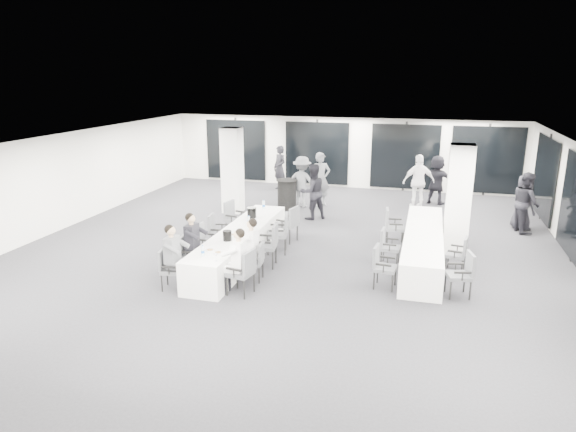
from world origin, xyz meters
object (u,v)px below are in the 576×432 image
at_px(banquet_table_side, 423,246).
at_px(chair_main_left_near, 169,266).
at_px(chair_main_left_mid, 204,240).
at_px(ice_bucket_near, 227,236).
at_px(chair_side_left_near, 382,264).
at_px(chair_main_right_far, 290,222).
at_px(chair_main_left_far, 234,216).
at_px(standing_guest_a, 321,176).
at_px(chair_main_left_fourth, 217,230).
at_px(chair_side_left_mid, 388,244).
at_px(standing_guest_c, 302,179).
at_px(chair_side_left_far, 392,224).
at_px(chair_main_right_near, 244,270).
at_px(chair_main_left_second, 189,252).
at_px(standing_guest_b, 313,188).
at_px(banquet_table_main, 240,245).
at_px(standing_guest_d, 419,178).
at_px(chair_main_right_fourth, 280,231).
at_px(chair_side_right_near, 463,272).
at_px(chair_main_right_mid, 269,242).
at_px(standing_guest_e, 524,199).
at_px(cocktail_table, 287,194).
at_px(chair_side_right_far, 457,232).
at_px(standing_guest_g, 280,165).
at_px(ice_bucket_far, 252,213).
at_px(chair_side_right_mid, 459,252).
at_px(standing_guest_f, 437,177).
at_px(standing_guest_h, 526,198).
at_px(chair_main_right_second, 256,259).

distance_m(banquet_table_side, chair_main_left_near, 6.14).
height_order(chair_main_left_mid, ice_bucket_near, ice_bucket_near).
distance_m(chair_side_left_near, ice_bucket_near, 3.57).
bearing_deg(chair_side_left_near, chair_main_right_far, -126.90).
bearing_deg(chair_main_left_far, standing_guest_a, 169.05).
xyz_separation_m(chair_main_left_fourth, chair_side_left_mid, (4.40, 0.12, -0.04)).
relative_size(chair_main_left_mid, standing_guest_c, 0.46).
relative_size(chair_main_left_far, chair_side_left_far, 1.02).
relative_size(chair_main_right_near, ice_bucket_near, 4.20).
distance_m(chair_main_left_second, standing_guest_a, 7.20).
height_order(chair_side_left_mid, standing_guest_b, standing_guest_b).
bearing_deg(banquet_table_main, standing_guest_d, 57.05).
bearing_deg(chair_main_right_fourth, standing_guest_a, -13.23).
bearing_deg(chair_side_right_near, banquet_table_main, 67.17).
relative_size(chair_main_left_second, standing_guest_c, 0.45).
distance_m(chair_main_right_mid, standing_guest_e, 7.98).
bearing_deg(chair_side_left_mid, cocktail_table, -136.57).
bearing_deg(chair_side_right_far, standing_guest_g, 48.76).
height_order(chair_main_right_far, chair_side_left_mid, chair_main_right_far).
distance_m(standing_guest_b, standing_guest_d, 3.92).
height_order(cocktail_table, standing_guest_d, standing_guest_d).
xyz_separation_m(standing_guest_b, ice_bucket_far, (-1.01, -2.89, -0.11)).
height_order(ice_bucket_near, ice_bucket_far, ice_bucket_far).
bearing_deg(chair_main_right_mid, chair_main_left_fourth, 58.73).
distance_m(chair_side_right_mid, standing_guest_f, 6.64).
relative_size(banquet_table_main, chair_side_left_near, 5.37).
bearing_deg(chair_main_left_near, standing_guest_g, 172.06).
bearing_deg(chair_side_right_near, standing_guest_b, 27.71).
bearing_deg(standing_guest_h, ice_bucket_near, 110.66).
height_order(cocktail_table, chair_side_right_far, cocktail_table).
xyz_separation_m(chair_main_right_fourth, chair_side_left_far, (2.72, 1.42, -0.02)).
xyz_separation_m(banquet_table_main, standing_guest_h, (7.18, 4.34, 0.63)).
height_order(chair_main_left_near, standing_guest_f, standing_guest_f).
xyz_separation_m(chair_side_right_mid, standing_guest_e, (1.94, 4.06, 0.44)).
relative_size(banquet_table_main, chair_side_left_far, 5.04).
bearing_deg(standing_guest_b, chair_side_right_mid, 99.98).
relative_size(banquet_table_side, ice_bucket_far, 18.10).
distance_m(chair_main_left_mid, ice_bucket_far, 1.67).
distance_m(chair_main_right_second, ice_bucket_near, 0.97).
xyz_separation_m(banquet_table_side, chair_main_left_fourth, (-5.23, -0.63, 0.17)).
xyz_separation_m(chair_main_right_near, standing_guest_c, (-0.60, 7.45, 0.44)).
bearing_deg(chair_main_right_second, chair_side_right_mid, -74.31).
bearing_deg(banquet_table_side, chair_main_left_mid, -165.06).
bearing_deg(chair_main_left_fourth, standing_guest_d, 130.93).
relative_size(cocktail_table, chair_side_right_far, 1.17).
relative_size(chair_main_right_second, standing_guest_d, 0.42).
distance_m(standing_guest_f, ice_bucket_near, 9.25).
bearing_deg(chair_main_left_near, chair_main_right_near, 83.92).
bearing_deg(standing_guest_a, standing_guest_h, -44.69).
bearing_deg(chair_side_right_mid, chair_side_right_near, -169.41).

